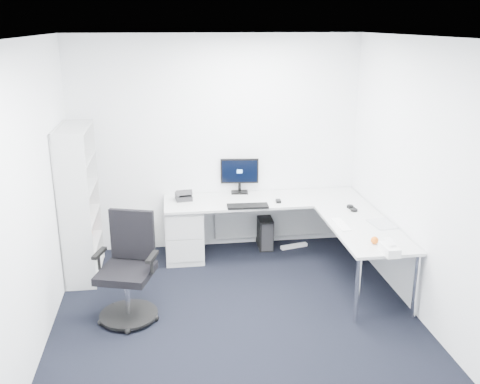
{
  "coord_description": "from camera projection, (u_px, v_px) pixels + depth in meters",
  "views": [
    {
      "loc": [
        -0.61,
        -4.45,
        2.83
      ],
      "look_at": [
        0.15,
        1.05,
        1.05
      ],
      "focal_mm": 40.0,
      "sensor_mm": 36.0,
      "label": 1
    }
  ],
  "objects": [
    {
      "name": "tissue_box",
      "position": [
        389.0,
        250.0,
        5.06
      ],
      "size": [
        0.13,
        0.25,
        0.09
      ],
      "primitive_type": "cube",
      "rotation": [
        0.0,
        0.0,
        0.02
      ],
      "color": "white",
      "rests_on": "l_desk"
    },
    {
      "name": "orange_fruit",
      "position": [
        375.0,
        240.0,
        5.28
      ],
      "size": [
        0.08,
        0.08,
        0.08
      ],
      "primitive_type": "sphere",
      "color": "orange",
      "rests_on": "l_desk"
    },
    {
      "name": "desk_phone",
      "position": [
        184.0,
        195.0,
        6.59
      ],
      "size": [
        0.22,
        0.22,
        0.14
      ],
      "primitive_type": null,
      "rotation": [
        0.0,
        0.0,
        0.12
      ],
      "color": "#272729",
      "rests_on": "l_desk"
    },
    {
      "name": "ground",
      "position": [
        240.0,
        329.0,
        5.14
      ],
      "size": [
        4.2,
        4.2,
        0.0
      ],
      "primitive_type": "plane",
      "color": "black"
    },
    {
      "name": "task_chair",
      "position": [
        126.0,
        270.0,
        5.16
      ],
      "size": [
        0.75,
        0.75,
        1.07
      ],
      "primitive_type": null,
      "rotation": [
        0.0,
        0.0,
        -0.3
      ],
      "color": "black",
      "rests_on": "ground"
    },
    {
      "name": "beige_pc_tower",
      "position": [
        141.0,
        242.0,
        6.71
      ],
      "size": [
        0.23,
        0.41,
        0.36
      ],
      "primitive_type": "cube",
      "rotation": [
        0.0,
        0.0,
        -0.16
      ],
      "color": "beige",
      "rests_on": "ground"
    },
    {
      "name": "wall_front",
      "position": [
        295.0,
        322.0,
        2.75
      ],
      "size": [
        3.6,
        0.02,
        2.7
      ],
      "primitive_type": "cube",
      "color": "white",
      "rests_on": "ground"
    },
    {
      "name": "wall_left",
      "position": [
        28.0,
        205.0,
        4.49
      ],
      "size": [
        0.02,
        4.2,
        2.7
      ],
      "primitive_type": "cube",
      "color": "white",
      "rests_on": "ground"
    },
    {
      "name": "ceiling",
      "position": [
        240.0,
        38.0,
        4.32
      ],
      "size": [
        4.2,
        4.2,
        0.0
      ],
      "primitive_type": "plane",
      "color": "white"
    },
    {
      "name": "wall_right",
      "position": [
        431.0,
        188.0,
        4.96
      ],
      "size": [
        0.02,
        4.2,
        2.7
      ],
      "primitive_type": "cube",
      "color": "white",
      "rests_on": "ground"
    },
    {
      "name": "black_keyboard",
      "position": [
        248.0,
        206.0,
        6.35
      ],
      "size": [
        0.49,
        0.19,
        0.02
      ],
      "primitive_type": "cube",
      "rotation": [
        0.0,
        0.0,
        -0.04
      ],
      "color": "black",
      "rests_on": "l_desk"
    },
    {
      "name": "laptop",
      "position": [
        383.0,
        215.0,
        5.76
      ],
      "size": [
        0.37,
        0.36,
        0.23
      ],
      "primitive_type": null,
      "rotation": [
        0.0,
        0.0,
        0.12
      ],
      "color": "silver",
      "rests_on": "l_desk"
    },
    {
      "name": "mouse",
      "position": [
        278.0,
        201.0,
        6.51
      ],
      "size": [
        0.06,
        0.1,
        0.03
      ],
      "primitive_type": "cube",
      "rotation": [
        0.0,
        0.0,
        -0.07
      ],
      "color": "black",
      "rests_on": "l_desk"
    },
    {
      "name": "black_pc_tower",
      "position": [
        264.0,
        232.0,
        6.99
      ],
      "size": [
        0.2,
        0.42,
        0.4
      ],
      "primitive_type": "cube",
      "rotation": [
        0.0,
        0.0,
        -0.03
      ],
      "color": "black",
      "rests_on": "ground"
    },
    {
      "name": "headphones",
      "position": [
        352.0,
        207.0,
        6.26
      ],
      "size": [
        0.13,
        0.19,
        0.05
      ],
      "primitive_type": null,
      "rotation": [
        0.0,
        0.0,
        0.04
      ],
      "color": "black",
      "rests_on": "l_desk"
    },
    {
      "name": "bookshelf",
      "position": [
        80.0,
        203.0,
        6.03
      ],
      "size": [
        0.34,
        0.87,
        1.75
      ],
      "primitive_type": null,
      "color": "silver",
      "rests_on": "ground"
    },
    {
      "name": "drawer_pedestal",
      "position": [
        184.0,
        231.0,
        6.6
      ],
      "size": [
        0.46,
        0.57,
        0.71
      ],
      "primitive_type": "cube",
      "color": "#BABCBC",
      "rests_on": "ground"
    },
    {
      "name": "monitor",
      "position": [
        240.0,
        176.0,
        6.8
      ],
      "size": [
        0.5,
        0.2,
        0.46
      ],
      "primitive_type": null,
      "rotation": [
        0.0,
        0.0,
        -0.1
      ],
      "color": "black",
      "rests_on": "l_desk"
    },
    {
      "name": "white_keyboard",
      "position": [
        341.0,
        224.0,
        5.79
      ],
      "size": [
        0.11,
        0.38,
        0.01
      ],
      "primitive_type": "cube",
      "rotation": [
        0.0,
        0.0,
        0.01
      ],
      "color": "white",
      "rests_on": "l_desk"
    },
    {
      "name": "l_desk",
      "position": [
        269.0,
        236.0,
        6.42
      ],
      "size": [
        2.47,
        1.39,
        0.72
      ],
      "primitive_type": null,
      "color": "#BABCBC",
      "rests_on": "ground"
    },
    {
      "name": "wall_back",
      "position": [
        217.0,
        145.0,
        6.71
      ],
      "size": [
        3.6,
        0.02,
        2.7
      ],
      "primitive_type": "cube",
      "color": "white",
      "rests_on": "ground"
    },
    {
      "name": "power_strip",
      "position": [
        294.0,
        246.0,
        6.99
      ],
      "size": [
        0.37,
        0.15,
        0.04
      ],
      "primitive_type": "cube",
      "rotation": [
        0.0,
        0.0,
        0.24
      ],
      "color": "white",
      "rests_on": "ground"
    }
  ]
}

